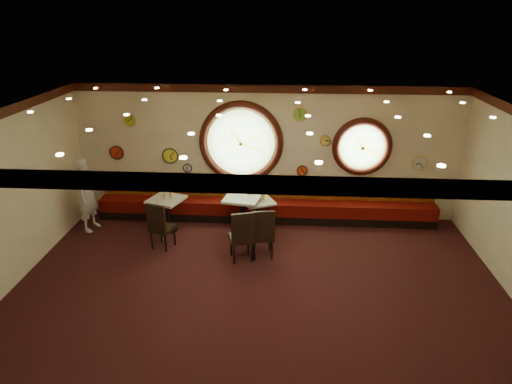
% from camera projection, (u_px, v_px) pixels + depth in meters
% --- Properties ---
extents(floor, '(9.00, 6.00, 0.00)m').
position_uv_depth(floor, '(259.00, 282.00, 8.55)').
color(floor, black).
rests_on(floor, ground).
extents(ceiling, '(9.00, 6.00, 0.02)m').
position_uv_depth(ceiling, '(259.00, 113.00, 7.35)').
color(ceiling, '#BE8635').
rests_on(ceiling, wall_back).
extents(wall_back, '(9.00, 0.02, 3.20)m').
position_uv_depth(wall_back, '(267.00, 153.00, 10.72)').
color(wall_back, beige).
rests_on(wall_back, floor).
extents(wall_front, '(9.00, 0.02, 3.20)m').
position_uv_depth(wall_front, '(243.00, 310.00, 5.18)').
color(wall_front, beige).
rests_on(wall_front, floor).
extents(wall_left, '(0.02, 6.00, 3.20)m').
position_uv_depth(wall_left, '(10.00, 197.00, 8.23)').
color(wall_left, beige).
rests_on(wall_left, floor).
extents(molding_back, '(9.00, 0.10, 0.18)m').
position_uv_depth(molding_back, '(267.00, 89.00, 10.11)').
color(molding_back, black).
rests_on(molding_back, wall_back).
extents(molding_front, '(9.00, 0.10, 0.18)m').
position_uv_depth(molding_front, '(242.00, 184.00, 4.65)').
color(molding_front, black).
rests_on(molding_front, wall_back).
extents(banquette_base, '(8.00, 0.55, 0.20)m').
position_uv_depth(banquette_base, '(266.00, 216.00, 11.03)').
color(banquette_base, black).
rests_on(banquette_base, floor).
extents(banquette_seat, '(8.00, 0.55, 0.30)m').
position_uv_depth(banquette_seat, '(266.00, 206.00, 10.93)').
color(banquette_seat, '#550907').
rests_on(banquette_seat, banquette_base).
extents(banquette_back, '(8.00, 0.10, 0.55)m').
position_uv_depth(banquette_back, '(266.00, 188.00, 10.99)').
color(banquette_back, '#5D1007').
rests_on(banquette_back, wall_back).
extents(porthole_left_glass, '(1.66, 0.02, 1.66)m').
position_uv_depth(porthole_left_glass, '(241.00, 142.00, 10.66)').
color(porthole_left_glass, '#A0D07D').
rests_on(porthole_left_glass, wall_back).
extents(porthole_left_frame, '(1.98, 0.18, 1.98)m').
position_uv_depth(porthole_left_frame, '(241.00, 143.00, 10.65)').
color(porthole_left_frame, black).
rests_on(porthole_left_frame, wall_back).
extents(porthole_left_ring, '(1.61, 0.03, 1.61)m').
position_uv_depth(porthole_left_ring, '(241.00, 143.00, 10.62)').
color(porthole_left_ring, gold).
rests_on(porthole_left_ring, wall_back).
extents(porthole_right_glass, '(1.10, 0.02, 1.10)m').
position_uv_depth(porthole_right_glass, '(362.00, 147.00, 10.51)').
color(porthole_right_glass, '#A0D07D').
rests_on(porthole_right_glass, wall_back).
extents(porthole_right_frame, '(1.38, 0.18, 1.38)m').
position_uv_depth(porthole_right_frame, '(362.00, 147.00, 10.49)').
color(porthole_right_frame, black).
rests_on(porthole_right_frame, wall_back).
extents(porthole_right_ring, '(1.09, 0.03, 1.09)m').
position_uv_depth(porthole_right_ring, '(362.00, 147.00, 10.47)').
color(porthole_right_ring, gold).
rests_on(porthole_right_ring, wall_back).
extents(wall_clock_0, '(0.32, 0.03, 0.32)m').
position_uv_depth(wall_clock_0, '(117.00, 153.00, 10.93)').
color(wall_clock_0, red).
rests_on(wall_clock_0, wall_back).
extents(wall_clock_1, '(0.24, 0.03, 0.24)m').
position_uv_depth(wall_clock_1, '(302.00, 171.00, 10.78)').
color(wall_clock_1, '#D14518').
rests_on(wall_clock_1, wall_back).
extents(wall_clock_2, '(0.26, 0.03, 0.26)m').
position_uv_depth(wall_clock_2, '(130.00, 120.00, 10.60)').
color(wall_clock_2, '#A5CB28').
rests_on(wall_clock_2, wall_back).
extents(wall_clock_3, '(0.34, 0.03, 0.34)m').
position_uv_depth(wall_clock_3, '(420.00, 163.00, 10.52)').
color(wall_clock_3, silver).
rests_on(wall_clock_3, wall_back).
extents(wall_clock_4, '(0.30, 0.03, 0.30)m').
position_uv_depth(wall_clock_4, '(300.00, 114.00, 10.28)').
color(wall_clock_4, '#7BB639').
rests_on(wall_clock_4, wall_back).
extents(wall_clock_5, '(0.36, 0.03, 0.36)m').
position_uv_depth(wall_clock_5, '(170.00, 156.00, 10.87)').
color(wall_clock_5, yellow).
rests_on(wall_clock_5, wall_back).
extents(wall_clock_6, '(0.22, 0.03, 0.22)m').
position_uv_depth(wall_clock_6, '(325.00, 140.00, 10.47)').
color(wall_clock_6, gold).
rests_on(wall_clock_6, wall_back).
extents(wall_clock_7, '(0.20, 0.03, 0.20)m').
position_uv_depth(wall_clock_7, '(188.00, 168.00, 10.95)').
color(wall_clock_7, silver).
rests_on(wall_clock_7, wall_back).
extents(table_a, '(0.91, 0.91, 0.78)m').
position_uv_depth(table_a, '(167.00, 210.00, 10.39)').
color(table_a, black).
rests_on(table_a, floor).
extents(table_b, '(0.89, 0.89, 0.84)m').
position_uv_depth(table_b, '(242.00, 209.00, 10.33)').
color(table_b, black).
rests_on(table_b, floor).
extents(table_c, '(0.87, 0.87, 0.72)m').
position_uv_depth(table_c, '(258.00, 211.00, 10.44)').
color(table_c, black).
rests_on(table_c, floor).
extents(chair_a, '(0.56, 0.56, 0.65)m').
position_uv_depth(chair_a, '(159.00, 223.00, 9.51)').
color(chair_a, black).
rests_on(chair_a, floor).
extents(chair_b, '(0.57, 0.57, 0.68)m').
position_uv_depth(chair_b, '(242.00, 233.00, 9.04)').
color(chair_b, black).
rests_on(chair_b, floor).
extents(chair_c, '(0.53, 0.53, 0.68)m').
position_uv_depth(chair_c, '(263.00, 231.00, 9.15)').
color(chair_c, black).
rests_on(chair_c, floor).
extents(condiment_a_salt, '(0.03, 0.03, 0.09)m').
position_uv_depth(condiment_a_salt, '(163.00, 196.00, 10.28)').
color(condiment_a_salt, silver).
rests_on(condiment_a_salt, table_a).
extents(condiment_b_salt, '(0.03, 0.03, 0.09)m').
position_uv_depth(condiment_b_salt, '(237.00, 194.00, 10.28)').
color(condiment_b_salt, silver).
rests_on(condiment_b_salt, table_b).
extents(condiment_c_salt, '(0.04, 0.04, 0.11)m').
position_uv_depth(condiment_c_salt, '(254.00, 198.00, 10.33)').
color(condiment_c_salt, silver).
rests_on(condiment_c_salt, table_c).
extents(condiment_a_pepper, '(0.04, 0.04, 0.11)m').
position_uv_depth(condiment_a_pepper, '(165.00, 196.00, 10.24)').
color(condiment_a_pepper, silver).
rests_on(condiment_a_pepper, table_a).
extents(condiment_b_pepper, '(0.03, 0.03, 0.09)m').
position_uv_depth(condiment_b_pepper, '(242.00, 196.00, 10.13)').
color(condiment_b_pepper, silver).
rests_on(condiment_b_pepper, table_b).
extents(condiment_c_pepper, '(0.04, 0.04, 0.10)m').
position_uv_depth(condiment_c_pepper, '(260.00, 199.00, 10.29)').
color(condiment_c_pepper, '#B8B9BD').
rests_on(condiment_c_pepper, table_c).
extents(condiment_a_bottle, '(0.05, 0.05, 0.16)m').
position_uv_depth(condiment_a_bottle, '(170.00, 194.00, 10.31)').
color(condiment_a_bottle, '#C57C2E').
rests_on(condiment_a_bottle, table_a).
extents(condiment_b_bottle, '(0.05, 0.05, 0.17)m').
position_uv_depth(condiment_b_bottle, '(250.00, 192.00, 10.26)').
color(condiment_b_bottle, gold).
rests_on(condiment_b_bottle, table_b).
extents(condiment_c_bottle, '(0.05, 0.05, 0.18)m').
position_uv_depth(condiment_c_bottle, '(263.00, 196.00, 10.35)').
color(condiment_c_bottle, gold).
rests_on(condiment_c_bottle, table_c).
extents(waiter, '(0.51, 0.69, 1.72)m').
position_uv_depth(waiter, '(88.00, 194.00, 10.29)').
color(waiter, silver).
rests_on(waiter, floor).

